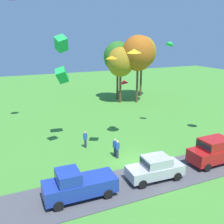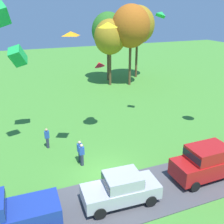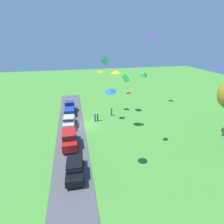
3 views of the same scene
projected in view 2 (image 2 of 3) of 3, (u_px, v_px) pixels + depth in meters
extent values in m
plane|color=#478E33|center=(105.00, 174.00, 17.86)|extent=(120.00, 120.00, 0.00)
cube|color=#4C4C51|center=(121.00, 198.00, 15.51)|extent=(36.00, 4.40, 0.06)
cube|color=#1E389E|center=(9.00, 218.00, 12.92)|extent=(5.05, 2.04, 1.00)
cylinder|color=black|center=(43.00, 205.00, 14.44)|extent=(0.69, 0.26, 0.68)
cube|color=#B7B7BC|center=(121.00, 191.00, 14.94)|extent=(4.49, 2.04, 0.80)
cube|color=#B7B7BC|center=(123.00, 180.00, 14.69)|extent=(2.09, 1.75, 0.70)
cube|color=#19232D|center=(123.00, 180.00, 14.69)|extent=(2.12, 1.72, 0.38)
cylinder|color=black|center=(100.00, 213.00, 13.89)|extent=(0.69, 0.28, 0.68)
cylinder|color=black|center=(92.00, 193.00, 15.40)|extent=(0.69, 0.28, 0.68)
cylinder|color=black|center=(151.00, 201.00, 14.78)|extent=(0.69, 0.28, 0.68)
cylinder|color=black|center=(138.00, 183.00, 16.28)|extent=(0.69, 0.28, 0.68)
cube|color=red|center=(206.00, 165.00, 17.10)|extent=(4.62, 1.95, 1.10)
cube|color=red|center=(208.00, 153.00, 16.73)|extent=(2.62, 1.79, 0.84)
cube|color=#19232D|center=(208.00, 153.00, 16.73)|extent=(2.67, 1.75, 0.46)
cylinder|color=black|center=(195.00, 186.00, 15.97)|extent=(0.68, 0.25, 0.68)
cylinder|color=black|center=(177.00, 170.00, 17.52)|extent=(0.68, 0.25, 0.68)
cylinder|color=black|center=(214.00, 161.00, 18.63)|extent=(0.68, 0.25, 0.68)
cylinder|color=#2D334C|center=(80.00, 156.00, 19.09)|extent=(0.24, 0.24, 0.88)
cube|color=#2851AD|center=(80.00, 148.00, 18.81)|extent=(0.36, 0.22, 0.60)
sphere|color=beige|center=(79.00, 142.00, 18.65)|extent=(0.22, 0.22, 0.22)
cylinder|color=#2D334C|center=(48.00, 143.00, 20.99)|extent=(0.24, 0.24, 0.88)
cube|color=#2851AD|center=(47.00, 135.00, 20.72)|extent=(0.36, 0.22, 0.60)
sphere|color=tan|center=(46.00, 130.00, 20.56)|extent=(0.22, 0.22, 0.22)
cylinder|color=#2D334C|center=(82.00, 160.00, 18.67)|extent=(0.24, 0.24, 0.88)
cube|color=#2851AD|center=(82.00, 151.00, 18.39)|extent=(0.36, 0.22, 0.60)
sphere|color=beige|center=(81.00, 146.00, 18.23)|extent=(0.22, 0.22, 0.22)
cylinder|color=brown|center=(110.00, 68.00, 37.29)|extent=(0.36, 0.36, 4.80)
ellipsoid|color=olive|center=(110.00, 37.00, 35.66)|extent=(4.32, 4.32, 4.75)
cylinder|color=brown|center=(108.00, 63.00, 39.71)|extent=(0.36, 0.36, 5.25)
ellipsoid|color=#2D7023|center=(108.00, 30.00, 37.93)|extent=(4.73, 4.73, 5.20)
cylinder|color=brown|center=(130.00, 65.00, 37.18)|extent=(0.36, 0.36, 5.78)
ellipsoid|color=#B25B19|center=(131.00, 26.00, 35.22)|extent=(5.20, 5.20, 5.73)
cylinder|color=brown|center=(136.00, 59.00, 41.44)|extent=(0.36, 0.36, 5.72)
ellipsoid|color=olive|center=(138.00, 25.00, 39.50)|extent=(5.14, 5.14, 5.66)
cone|color=red|center=(99.00, 64.00, 22.17)|extent=(1.32, 1.30, 0.58)
pyramid|color=orange|center=(71.00, 34.00, 16.51)|extent=(1.25, 1.23, 0.27)
cube|color=green|center=(0.00, 14.00, 16.04)|extent=(1.24, 1.46, 1.63)
cone|color=yellow|center=(108.00, 25.00, 19.04)|extent=(1.56, 1.55, 0.43)
pyramid|color=green|center=(162.00, 14.00, 22.60)|extent=(1.07, 1.05, 0.70)
cube|color=green|center=(18.00, 56.00, 20.78)|extent=(1.57, 1.70, 1.87)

